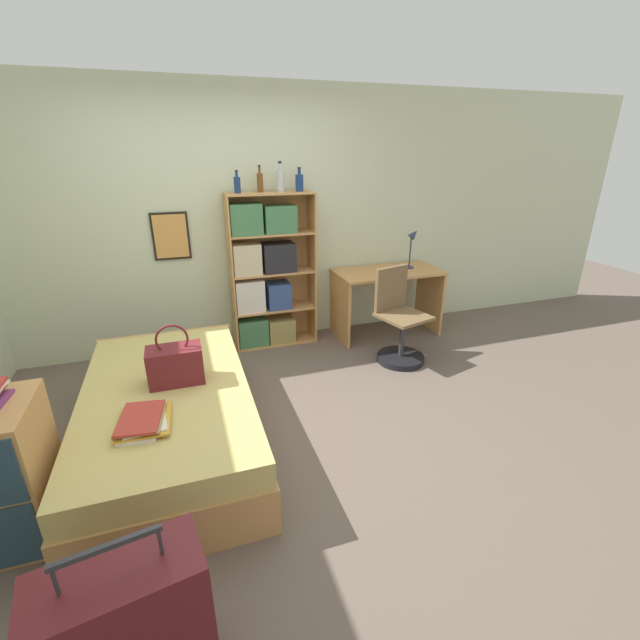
{
  "coord_description": "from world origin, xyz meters",
  "views": [
    {
      "loc": [
        -0.43,
        -2.73,
        2.0
      ],
      "look_at": [
        0.56,
        0.2,
        0.75
      ],
      "focal_mm": 24.0,
      "sensor_mm": 36.0,
      "label": 1
    }
  ],
  "objects_px": {
    "bottle_brown": "(260,182)",
    "bottle_clear": "(280,180)",
    "desk_lamp": "(413,241)",
    "desk_chair": "(399,332)",
    "suitcase": "(129,636)",
    "bottle_green": "(237,184)",
    "desk": "(387,290)",
    "book_stack_on_bed": "(142,421)",
    "bottle_blue": "(299,182)",
    "handbag": "(175,364)",
    "bookcase": "(265,275)",
    "bed": "(170,416)"
  },
  "relations": [
    {
      "from": "bottle_blue",
      "to": "bottle_clear",
      "type": "bearing_deg",
      "value": -175.68
    },
    {
      "from": "book_stack_on_bed",
      "to": "bottle_blue",
      "type": "bearing_deg",
      "value": 51.51
    },
    {
      "from": "book_stack_on_bed",
      "to": "desk_lamp",
      "type": "bearing_deg",
      "value": 32.93
    },
    {
      "from": "bookcase",
      "to": "desk",
      "type": "xyz_separation_m",
      "value": [
        1.34,
        -0.15,
        -0.26
      ]
    },
    {
      "from": "bottle_clear",
      "to": "desk_chair",
      "type": "distance_m",
      "value": 1.87
    },
    {
      "from": "bottle_green",
      "to": "desk_lamp",
      "type": "bearing_deg",
      "value": -3.98
    },
    {
      "from": "book_stack_on_bed",
      "to": "desk_lamp",
      "type": "relative_size",
      "value": 0.87
    },
    {
      "from": "bottle_green",
      "to": "desk_lamp",
      "type": "relative_size",
      "value": 0.47
    },
    {
      "from": "suitcase",
      "to": "desk",
      "type": "bearing_deg",
      "value": 49.14
    },
    {
      "from": "bookcase",
      "to": "desk_lamp",
      "type": "bearing_deg",
      "value": -4.25
    },
    {
      "from": "bookcase",
      "to": "bottle_brown",
      "type": "height_order",
      "value": "bottle_brown"
    },
    {
      "from": "book_stack_on_bed",
      "to": "bottle_clear",
      "type": "xyz_separation_m",
      "value": [
        1.33,
        1.91,
        1.19
      ]
    },
    {
      "from": "book_stack_on_bed",
      "to": "bottle_blue",
      "type": "height_order",
      "value": "bottle_blue"
    },
    {
      "from": "bottle_clear",
      "to": "desk",
      "type": "bearing_deg",
      "value": -6.46
    },
    {
      "from": "bottle_green",
      "to": "desk_lamp",
      "type": "distance_m",
      "value": 1.97
    },
    {
      "from": "suitcase",
      "to": "bottle_green",
      "type": "relative_size",
      "value": 3.76
    },
    {
      "from": "suitcase",
      "to": "bookcase",
      "type": "bearing_deg",
      "value": 69.06
    },
    {
      "from": "suitcase",
      "to": "desk_chair",
      "type": "height_order",
      "value": "desk_chair"
    },
    {
      "from": "bottle_clear",
      "to": "desk_chair",
      "type": "height_order",
      "value": "bottle_clear"
    },
    {
      "from": "bottle_brown",
      "to": "bottle_clear",
      "type": "bearing_deg",
      "value": -16.52
    },
    {
      "from": "suitcase",
      "to": "bottle_blue",
      "type": "relative_size",
      "value": 3.47
    },
    {
      "from": "bottle_blue",
      "to": "desk_lamp",
      "type": "bearing_deg",
      "value": -5.46
    },
    {
      "from": "bookcase",
      "to": "handbag",
      "type": "bearing_deg",
      "value": -122.82
    },
    {
      "from": "desk",
      "to": "desk_chair",
      "type": "bearing_deg",
      "value": -105.77
    },
    {
      "from": "book_stack_on_bed",
      "to": "bottle_green",
      "type": "xyz_separation_m",
      "value": [
        0.92,
        1.93,
        1.16
      ]
    },
    {
      "from": "suitcase",
      "to": "bottle_clear",
      "type": "xyz_separation_m",
      "value": [
        1.35,
        3.02,
        1.38
      ]
    },
    {
      "from": "suitcase",
      "to": "bottle_brown",
      "type": "bearing_deg",
      "value": 69.29
    },
    {
      "from": "book_stack_on_bed",
      "to": "bookcase",
      "type": "bearing_deg",
      "value": 59.26
    },
    {
      "from": "suitcase",
      "to": "bottle_green",
      "type": "height_order",
      "value": "bottle_green"
    },
    {
      "from": "desk_chair",
      "to": "bed",
      "type": "bearing_deg",
      "value": -162.44
    },
    {
      "from": "bottle_green",
      "to": "desk_lamp",
      "type": "height_order",
      "value": "bottle_green"
    },
    {
      "from": "suitcase",
      "to": "bookcase",
      "type": "distance_m",
      "value": 3.29
    },
    {
      "from": "suitcase",
      "to": "handbag",
      "type": "bearing_deg",
      "value": 81.86
    },
    {
      "from": "bottle_blue",
      "to": "desk_chair",
      "type": "xyz_separation_m",
      "value": [
        0.77,
        -0.79,
        -1.38
      ]
    },
    {
      "from": "bed",
      "to": "bottle_clear",
      "type": "xyz_separation_m",
      "value": [
        1.21,
        1.47,
        1.47
      ]
    },
    {
      "from": "bottle_green",
      "to": "desk_chair",
      "type": "relative_size",
      "value": 0.22
    },
    {
      "from": "bed",
      "to": "bottle_clear",
      "type": "distance_m",
      "value": 2.4
    },
    {
      "from": "bottle_blue",
      "to": "desk",
      "type": "distance_m",
      "value": 1.52
    },
    {
      "from": "handbag",
      "to": "desk",
      "type": "xyz_separation_m",
      "value": [
        2.28,
        1.3,
        -0.11
      ]
    },
    {
      "from": "bottle_green",
      "to": "desk",
      "type": "height_order",
      "value": "bottle_green"
    },
    {
      "from": "suitcase",
      "to": "desk_lamp",
      "type": "distance_m",
      "value": 4.11
    },
    {
      "from": "handbag",
      "to": "desk",
      "type": "height_order",
      "value": "handbag"
    },
    {
      "from": "desk_lamp",
      "to": "desk_chair",
      "type": "distance_m",
      "value": 1.11
    },
    {
      "from": "suitcase",
      "to": "bottle_brown",
      "type": "relative_size",
      "value": 3.15
    },
    {
      "from": "desk_chair",
      "to": "bottle_green",
      "type": "bearing_deg",
      "value": 149.81
    },
    {
      "from": "bed",
      "to": "desk_chair",
      "type": "relative_size",
      "value": 2.14
    },
    {
      "from": "bed",
      "to": "bookcase",
      "type": "bearing_deg",
      "value": 55.52
    },
    {
      "from": "book_stack_on_bed",
      "to": "bookcase",
      "type": "relative_size",
      "value": 0.24
    },
    {
      "from": "bookcase",
      "to": "desk",
      "type": "relative_size",
      "value": 1.37
    },
    {
      "from": "bookcase",
      "to": "bottle_green",
      "type": "height_order",
      "value": "bottle_green"
    }
  ]
}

